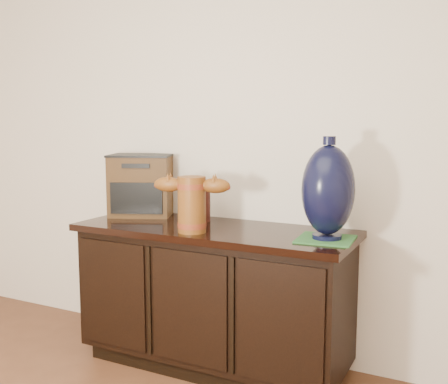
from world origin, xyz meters
The scene contains 6 objects.
sideboard centered at (0.00, 2.23, 0.39)m, with size 1.46×0.56×0.75m.
terracotta_vessel centered at (-0.04, 2.07, 0.91)m, with size 0.39×0.17×0.28m.
tv_radio centered at (-0.55, 2.37, 0.93)m, with size 0.44×0.40×0.36m.
green_mat centered at (0.60, 2.20, 0.76)m, with size 0.25×0.25×0.01m, color #2E6730.
lamp_base centered at (0.61, 2.20, 0.99)m, with size 0.26×0.26×0.47m.
spray_can centered at (-0.13, 2.35, 0.85)m, with size 0.07×0.07×0.20m.
Camera 1 is at (1.25, -0.13, 1.29)m, focal length 42.00 mm.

